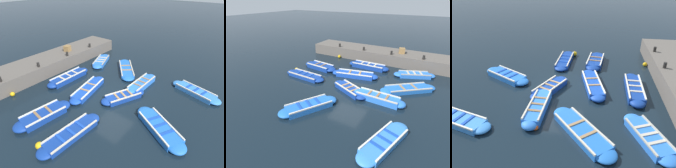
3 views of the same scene
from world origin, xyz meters
TOP-DOWN VIEW (x-y plane):
  - ground_plane at (0.00, 0.00)m, footprint 120.00×120.00m
  - boat_near_quay at (1.88, 3.89)m, footprint 1.34×3.46m
  - boat_outer_right at (-4.23, -3.95)m, footprint 3.58×1.77m
  - boat_bow_out at (4.18, 0.11)m, footprint 0.92×3.79m
  - boat_centre at (-3.73, 0.72)m, footprint 3.59×2.57m
  - boat_outer_left at (-0.85, -2.48)m, footprint 0.89×3.48m
  - boat_drifting at (-0.65, -0.40)m, footprint 2.06×3.20m
  - boat_end_of_row at (4.25, -3.86)m, footprint 2.09×3.33m
  - boat_far_corner at (1.46, -3.90)m, footprint 3.29×3.70m
  - boat_stern_in at (-0.38, 3.84)m, footprint 1.07×3.76m
  - boat_mid_row at (1.80, 0.37)m, footprint 1.62×3.90m
  - bollard_mid_south at (5.97, 1.39)m, footprint 0.20×0.20m
  - bollard_south at (5.97, 4.18)m, footprint 0.20×0.20m
  - buoy_orange_near at (0.22, 5.25)m, footprint 0.36×0.36m
  - buoy_yellow_far at (-0.60, -3.92)m, footprint 0.26×0.26m
  - buoy_white_drifting at (5.45, 3.93)m, footprint 0.30×0.30m

SIDE VIEW (x-z plane):
  - ground_plane at x=0.00m, z-range 0.00..0.00m
  - buoy_yellow_far at x=-0.60m, z-range 0.00..0.26m
  - boat_outer_right at x=-4.23m, z-range -0.03..0.32m
  - boat_far_corner at x=1.46m, z-range -0.03..0.32m
  - boat_stern_in at x=-0.38m, z-range -0.03..0.33m
  - buoy_white_drifting at x=5.45m, z-range 0.00..0.30m
  - boat_end_of_row at x=4.25m, z-range -0.03..0.35m
  - boat_drifting at x=-0.65m, z-range -0.03..0.36m
  - boat_centre at x=-3.73m, z-range -0.03..0.36m
  - boat_mid_row at x=1.80m, z-range -0.03..0.38m
  - buoy_orange_near at x=0.22m, z-range 0.00..0.36m
  - boat_near_quay at x=1.88m, z-range -0.03..0.41m
  - boat_bow_out at x=4.18m, z-range -0.03..0.42m
  - boat_outer_left at x=-0.85m, z-range -0.03..0.43m
  - bollard_mid_south at x=5.97m, z-range 1.06..1.41m
  - bollard_south at x=5.97m, z-range 1.06..1.41m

